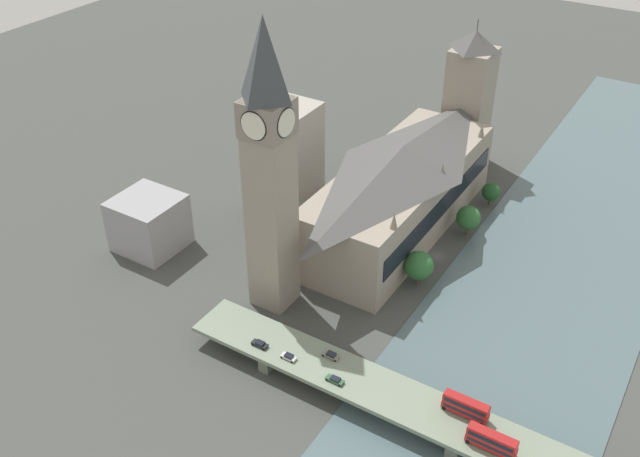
{
  "coord_description": "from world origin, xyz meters",
  "views": [
    {
      "loc": [
        -65.55,
        176.45,
        135.17
      ],
      "look_at": [
        23.24,
        33.31,
        21.3
      ],
      "focal_mm": 40.0,
      "sensor_mm": 36.0,
      "label": 1
    }
  ],
  "objects": [
    {
      "name": "ground_plane",
      "position": [
        0.0,
        0.0,
        0.0
      ],
      "size": [
        600.0,
        600.0,
        0.0
      ],
      "primitive_type": "plane",
      "color": "#424442"
    },
    {
      "name": "river_water",
      "position": [
        -35.4,
        0.0,
        0.15
      ],
      "size": [
        58.8,
        360.0,
        0.3
      ],
      "primitive_type": "cube",
      "color": "#4C6066",
      "rests_on": "ground_plane"
    },
    {
      "name": "parliament_hall",
      "position": [
        17.71,
        -8.0,
        15.44
      ],
      "size": [
        29.88,
        87.53,
        31.1
      ],
      "color": "gray",
      "rests_on": "ground_plane"
    },
    {
      "name": "clock_tower",
      "position": [
        31.45,
        45.16,
        44.74
      ],
      "size": [
        11.99,
        11.99,
        84.58
      ],
      "color": "gray",
      "rests_on": "ground_plane"
    },
    {
      "name": "victoria_tower",
      "position": [
        17.77,
        -63.26,
        26.15
      ],
      "size": [
        14.99,
        14.99,
        56.3
      ],
      "color": "gray",
      "rests_on": "ground_plane"
    },
    {
      "name": "road_bridge",
      "position": [
        -35.4,
        65.62,
        4.92
      ],
      "size": [
        149.6,
        14.13,
        6.04
      ],
      "color": "#5D6A59",
      "rests_on": "ground_plane"
    },
    {
      "name": "double_decker_bus_mid",
      "position": [
        -43.1,
        68.52,
        8.76
      ],
      "size": [
        11.46,
        2.65,
        4.93
      ],
      "color": "red",
      "rests_on": "road_bridge"
    },
    {
      "name": "double_decker_bus_rear",
      "position": [
        -34.47,
        62.27,
        8.73
      ],
      "size": [
        11.13,
        2.59,
        4.88
      ],
      "color": "red",
      "rests_on": "road_bridge"
    },
    {
      "name": "car_northbound_lead",
      "position": [
        10.65,
        68.73,
        6.72
      ],
      "size": [
        4.13,
        1.82,
        1.35
      ],
      "color": "silver",
      "rests_on": "road_bridge"
    },
    {
      "name": "car_northbound_mid",
      "position": [
        19.61,
        68.83,
        6.77
      ],
      "size": [
        4.46,
        1.84,
        1.45
      ],
      "color": "black",
      "rests_on": "road_bridge"
    },
    {
      "name": "car_northbound_tail",
      "position": [
        -3.42,
        69.33,
        6.71
      ],
      "size": [
        4.63,
        1.81,
        1.32
      ],
      "color": "#2D5638",
      "rests_on": "road_bridge"
    },
    {
      "name": "car_southbound_lead",
      "position": [
        1.82,
        62.56,
        6.72
      ],
      "size": [
        4.49,
        1.88,
        1.38
      ],
      "color": "slate",
      "rests_on": "road_bridge"
    },
    {
      "name": "city_block_west",
      "position": [
        81.28,
        43.83,
        8.83
      ],
      "size": [
        19.78,
        19.33,
        17.65
      ],
      "color": "#939399",
      "rests_on": "ground_plane"
    },
    {
      "name": "city_block_center",
      "position": [
        61.18,
        -4.66,
        17.37
      ],
      "size": [
        18.42,
        23.48,
        34.75
      ],
      "color": "#A39E93",
      "rests_on": "ground_plane"
    },
    {
      "name": "tree_embankment_near",
      "position": [
        -3.58,
        -16.34,
        6.62
      ],
      "size": [
        8.06,
        8.06,
        10.67
      ],
      "color": "brown",
      "rests_on": "ground_plane"
    },
    {
      "name": "tree_embankment_mid",
      "position": [
        -3.44,
        -38.09,
        5.32
      ],
      "size": [
        6.4,
        6.4,
        8.54
      ],
      "color": "brown",
      "rests_on": "ground_plane"
    },
    {
      "name": "tree_embankment_far",
      "position": [
        -1.07,
        16.44,
        6.89
      ],
      "size": [
        8.9,
        8.9,
        11.35
      ],
      "color": "brown",
      "rests_on": "ground_plane"
    }
  ]
}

